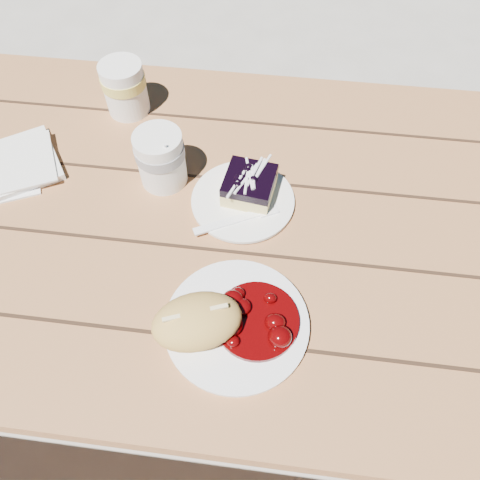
# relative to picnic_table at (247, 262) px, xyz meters

# --- Properties ---
(ground) EXTENTS (60.00, 60.00, 0.00)m
(ground) POSITION_rel_picnic_table_xyz_m (0.00, 0.00, -0.59)
(ground) COLOR #A09A91
(ground) RESTS_ON ground
(picnic_table) EXTENTS (2.00, 1.55, 0.75)m
(picnic_table) POSITION_rel_picnic_table_xyz_m (0.00, 0.00, 0.00)
(picnic_table) COLOR brown
(picnic_table) RESTS_ON ground
(main_plate) EXTENTS (0.22, 0.22, 0.02)m
(main_plate) POSITION_rel_picnic_table_xyz_m (0.01, -0.21, 0.17)
(main_plate) COLOR white
(main_plate) RESTS_ON picnic_table
(goulash_stew) EXTENTS (0.13, 0.13, 0.04)m
(goulash_stew) POSITION_rel_picnic_table_xyz_m (0.04, -0.21, 0.20)
(goulash_stew) COLOR #4E0203
(goulash_stew) RESTS_ON main_plate
(bread_roll) EXTENTS (0.16, 0.13, 0.07)m
(bread_roll) POSITION_rel_picnic_table_xyz_m (-0.05, -0.23, 0.21)
(bread_roll) COLOR tan
(bread_roll) RESTS_ON main_plate
(dessert_plate) EXTENTS (0.18, 0.18, 0.01)m
(dessert_plate) POSITION_rel_picnic_table_xyz_m (-0.01, 0.03, 0.17)
(dessert_plate) COLOR white
(dessert_plate) RESTS_ON picnic_table
(blueberry_cake) EXTENTS (0.10, 0.10, 0.05)m
(blueberry_cake) POSITION_rel_picnic_table_xyz_m (-0.00, 0.04, 0.20)
(blueberry_cake) COLOR #F4DD85
(blueberry_cake) RESTS_ON dessert_plate
(fork_dessert) EXTENTS (0.15, 0.10, 0.00)m
(fork_dessert) POSITION_rel_picnic_table_xyz_m (-0.03, -0.03, 0.17)
(fork_dessert) COLOR white
(fork_dessert) RESTS_ON dessert_plate
(coffee_cup) EXTENTS (0.09, 0.09, 0.11)m
(coffee_cup) POSITION_rel_picnic_table_xyz_m (-0.17, 0.07, 0.22)
(coffee_cup) COLOR white
(coffee_cup) RESTS_ON picnic_table
(napkin_stack) EXTENTS (0.21, 0.21, 0.01)m
(napkin_stack) POSITION_rel_picnic_table_xyz_m (-0.46, 0.06, 0.17)
(napkin_stack) COLOR white
(napkin_stack) RESTS_ON picnic_table
(fork_table) EXTENTS (0.16, 0.09, 0.00)m
(fork_table) POSITION_rel_picnic_table_xyz_m (-0.45, -0.02, 0.16)
(fork_table) COLOR white
(fork_table) RESTS_ON picnic_table
(second_cup) EXTENTS (0.09, 0.09, 0.11)m
(second_cup) POSITION_rel_picnic_table_xyz_m (-0.28, 0.25, 0.22)
(second_cup) COLOR white
(second_cup) RESTS_ON picnic_table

